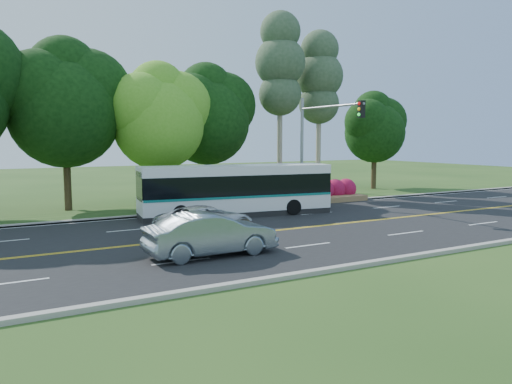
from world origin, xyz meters
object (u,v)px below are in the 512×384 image
transit_bus (236,191)px  sedan (211,234)px  traffic_signal (319,134)px  suv (206,219)px

transit_bus → sedan: bearing=-115.0°
traffic_signal → sedan: 14.63m
traffic_signal → sedan: bearing=-142.5°
transit_bus → sedan: transit_bus is taller
traffic_signal → transit_bus: bearing=-177.1°
transit_bus → sedan: size_ratio=2.25×
sedan → transit_bus: bearing=-32.7°
traffic_signal → transit_bus: size_ratio=0.63×
transit_bus → sedan: (-5.24, -8.29, -0.60)m
sedan → suv: bearing=-21.1°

